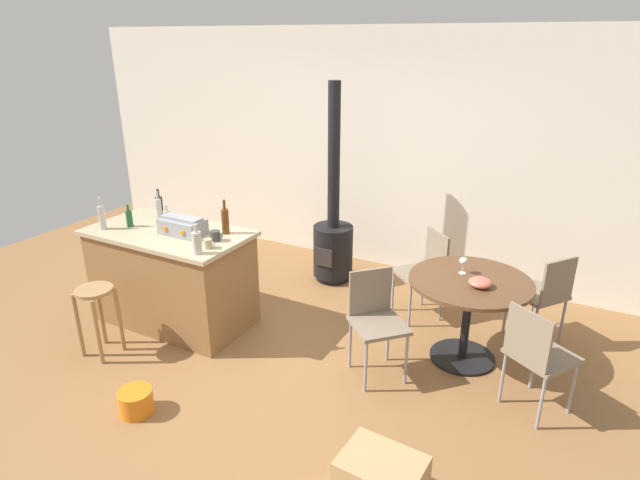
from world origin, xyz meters
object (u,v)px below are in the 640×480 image
Objects in this scene: folding_chair_left at (536,352)px; serving_bowl at (480,283)px; folding_chair_far at (375,316)px; wine_glass at (464,261)px; kitchen_island at (173,276)px; cup_0 at (208,244)px; dining_table at (469,299)px; bottle_1 at (167,218)px; bottle_5 at (129,218)px; bottle_4 at (159,206)px; cup_1 at (215,236)px; bottle_3 at (159,209)px; wooden_stool at (97,307)px; bottle_2 at (225,221)px; folding_chair_right at (545,292)px; toolbox at (183,226)px; wood_stove at (333,236)px; plastic_bucket at (136,402)px; bottle_0 at (102,217)px; bottle_6 at (197,242)px; folding_chair_near at (425,268)px.

folding_chair_left reaches higher than serving_bowl.
wine_glass reaches higher than folding_chair_far.
wine_glass is at bearing 16.48° from kitchen_island.
cup_0 is (0.60, -0.15, 0.50)m from kitchen_island.
bottle_1 is at bearing -168.39° from dining_table.
bottle_5 is (-0.39, -0.07, 0.54)m from kitchen_island.
cup_1 is at bearing -15.85° from bottle_4.
wooden_stool is at bearing -82.13° from bottle_3.
kitchen_island is 0.76m from wooden_stool.
bottle_2 is (-2.11, -0.45, 0.47)m from dining_table.
bottle_3 is at bearing -162.99° from folding_chair_right.
folding_chair_right is at bearing 22.78° from toolbox.
wooden_stool is 2.52m from wood_stove.
dining_table is 2.70m from plastic_bucket.
folding_chair_right is at bearing 93.48° from folding_chair_left.
wood_stove is (-1.70, 0.88, -0.05)m from dining_table.
wine_glass is at bearing 25.01° from cup_0.
folding_chair_right is at bearing 21.94° from bottle_0.
wooden_stool is at bearing -142.13° from cup_0.
serving_bowl is (-0.43, -0.69, 0.28)m from folding_chair_right.
plastic_bucket is at bearing -136.60° from dining_table.
bottle_0 reaches higher than bottle_1.
bottle_4 is at bearing 125.57° from plastic_bucket.
bottle_3 reaches higher than bottle_6.
bottle_4 is at bearing -170.44° from wine_glass.
bottle_3 is at bearing 158.42° from cup_0.
bottle_4 is at bearing 100.18° from wooden_stool.
wine_glass is (0.51, 0.61, 0.34)m from folding_chair_far.
plastic_bucket is (-2.52, -1.38, -0.41)m from folding_chair_left.
bottle_0 reaches higher than wine_glass.
serving_bowl is at bearing -122.23° from folding_chair_right.
bottle_1 is at bearing 30.00° from bottle_5.
cup_0 is (-0.32, -1.69, 0.44)m from wood_stove.
bottle_0 reaches higher than bottle_6.
bottle_5 is at bearing 134.49° from plastic_bucket.
cup_0 is (0.42, -0.16, -0.04)m from toolbox.
folding_chair_far reaches higher than plastic_bucket.
toolbox is 2.59m from serving_bowl.
folding_chair_far is (2.17, 0.88, 0.06)m from wooden_stool.
bottle_2 is at bearing 177.38° from folding_chair_far.
kitchen_island reaches higher than folding_chair_right.
wood_stove is 10.42× the size of bottle_1.
bottle_0 is 1.68× the size of serving_bowl.
bottle_4 reaches higher than folding_chair_left.
bottle_0 is 2.84× the size of cup_0.
serving_bowl is (2.80, 0.46, -0.22)m from bottle_1.
folding_chair_left is (1.14, -1.03, 0.00)m from folding_chair_near.
bottle_0 is at bearing 143.15° from plastic_bucket.
cup_1 is at bearing -159.66° from wine_glass.
kitchen_island is 0.67m from bottle_5.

